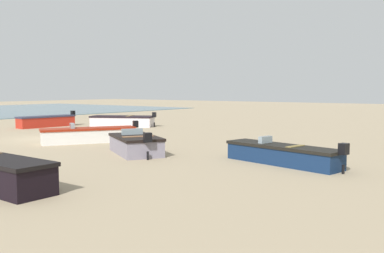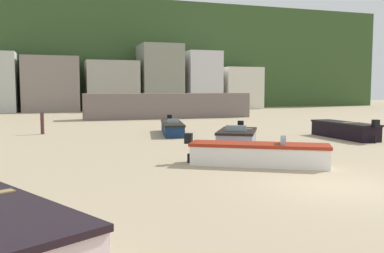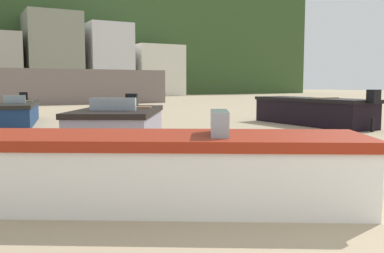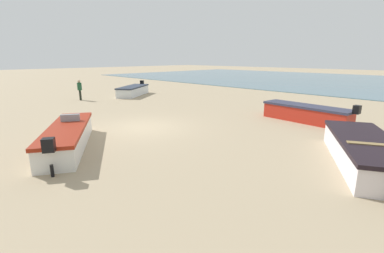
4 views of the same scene
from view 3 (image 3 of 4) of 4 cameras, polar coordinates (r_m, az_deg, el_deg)
harbor_pier at (r=31.26m, az=-18.52°, el=5.09°), size 16.51×2.40×2.47m
townhouse_centre_right at (r=49.08m, az=-18.37°, el=9.04°), size 5.56×6.84×8.98m
townhouse_right at (r=49.82m, az=-11.35°, el=8.69°), size 4.78×5.52×8.16m
townhouse_far_right at (r=51.69m, az=-4.92°, el=7.48°), size 5.61×5.21×6.01m
boat_navy_1 at (r=16.44m, az=-22.41°, el=1.72°), size 2.20×5.32×1.10m
boat_grey_2 at (r=10.24m, az=-9.82°, el=0.09°), size 3.29×3.94×1.17m
boat_black_5 at (r=15.42m, az=15.86°, el=2.00°), size 1.37×5.06×1.27m
boat_white_6 at (r=5.05m, az=-6.72°, el=-5.68°), size 5.13×3.73×1.17m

